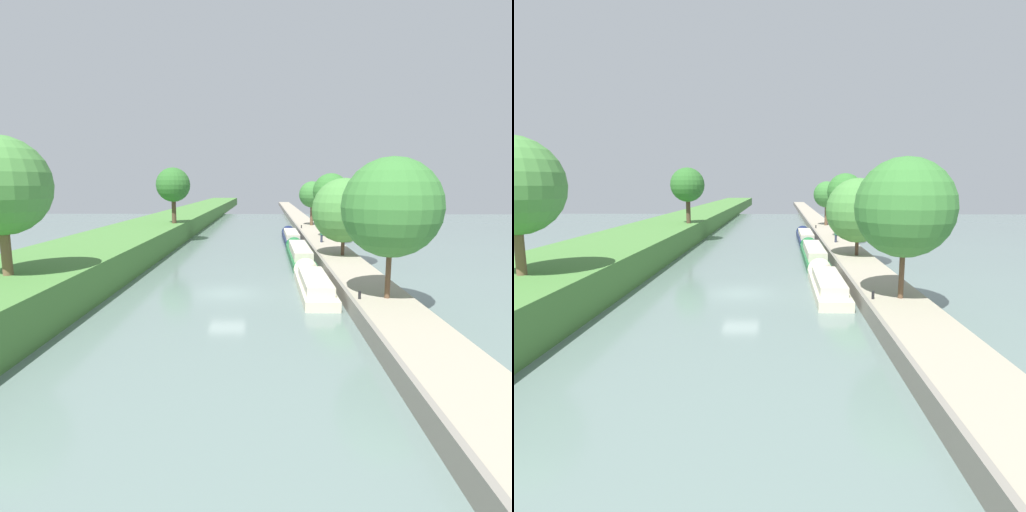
# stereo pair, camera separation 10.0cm
# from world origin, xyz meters

# --- Properties ---
(ground_plane) EXTENTS (160.00, 160.00, 0.00)m
(ground_plane) POSITION_xyz_m (0.00, 0.00, 0.00)
(ground_plane) COLOR slate
(left_grassy_bank) EXTENTS (8.76, 260.00, 2.52)m
(left_grassy_bank) POSITION_xyz_m (-12.17, 0.00, 1.26)
(left_grassy_bank) COLOR #477A38
(left_grassy_bank) RESTS_ON ground_plane
(right_towpath) EXTENTS (3.52, 260.00, 0.99)m
(right_towpath) POSITION_xyz_m (9.55, 0.00, 0.49)
(right_towpath) COLOR #9E937F
(right_towpath) RESTS_ON ground_plane
(stone_quay) EXTENTS (0.25, 260.00, 1.04)m
(stone_quay) POSITION_xyz_m (7.66, 0.00, 0.52)
(stone_quay) COLOR gray
(stone_quay) RESTS_ON ground_plane
(narrowboat_cream) EXTENTS (2.13, 11.29, 2.03)m
(narrowboat_cream) POSITION_xyz_m (6.09, 1.42, 0.50)
(narrowboat_cream) COLOR beige
(narrowboat_cream) RESTS_ON ground_plane
(narrowboat_green) EXTENTS (2.06, 14.60, 2.13)m
(narrowboat_green) POSITION_xyz_m (6.09, 14.19, 0.61)
(narrowboat_green) COLOR #1E6033
(narrowboat_green) RESTS_ON ground_plane
(narrowboat_navy) EXTENTS (2.03, 13.67, 1.93)m
(narrowboat_navy) POSITION_xyz_m (6.13, 29.21, 0.53)
(narrowboat_navy) COLOR #141E42
(narrowboat_navy) RESTS_ON ground_plane
(tree_rightbank_near) EXTENTS (5.63, 5.63, 8.03)m
(tree_rightbank_near) POSITION_xyz_m (9.72, -4.68, 6.19)
(tree_rightbank_near) COLOR brown
(tree_rightbank_near) RESTS_ON right_towpath
(tree_rightbank_midnear) EXTENTS (5.88, 5.88, 7.07)m
(tree_rightbank_midnear) POSITION_xyz_m (9.83, 10.38, 5.12)
(tree_rightbank_midnear) COLOR #4C3828
(tree_rightbank_midnear) RESTS_ON right_towpath
(tree_rightbank_midfar) EXTENTS (4.36, 4.36, 7.81)m
(tree_rightbank_midfar) POSITION_xyz_m (10.58, 23.58, 6.58)
(tree_rightbank_midfar) COLOR brown
(tree_rightbank_midfar) RESTS_ON right_towpath
(tree_rightbank_far) EXTENTS (4.14, 4.14, 6.96)m
(tree_rightbank_far) POSITION_xyz_m (10.08, 39.83, 5.84)
(tree_rightbank_far) COLOR brown
(tree_rightbank_far) RESTS_ON right_towpath
(tree_leftbank_downstream) EXTENTS (5.35, 5.35, 7.56)m
(tree_leftbank_downstream) POSITION_xyz_m (-11.56, -5.97, 7.38)
(tree_leftbank_downstream) COLOR brown
(tree_leftbank_downstream) RESTS_ON left_grassy_bank
(tree_leftbank_upstream) EXTENTS (4.32, 4.32, 7.06)m
(tree_leftbank_upstream) POSITION_xyz_m (-9.05, 25.89, 7.37)
(tree_leftbank_upstream) COLOR #4C3828
(tree_leftbank_upstream) RESTS_ON left_grassy_bank
(person_walking) EXTENTS (0.34, 0.34, 1.66)m
(person_walking) POSITION_xyz_m (9.04, 19.37, 1.86)
(person_walking) COLOR #282D42
(person_walking) RESTS_ON right_towpath
(mooring_bollard_near) EXTENTS (0.16, 0.16, 0.45)m
(mooring_bollard_near) POSITION_xyz_m (8.09, -4.94, 1.21)
(mooring_bollard_near) COLOR black
(mooring_bollard_near) RESTS_ON right_towpath
(mooring_bollard_far) EXTENTS (0.16, 0.16, 0.45)m
(mooring_bollard_far) POSITION_xyz_m (8.09, 35.19, 1.21)
(mooring_bollard_far) COLOR black
(mooring_bollard_far) RESTS_ON right_towpath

